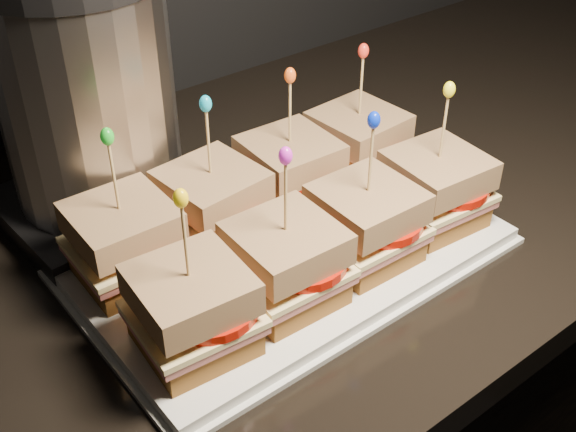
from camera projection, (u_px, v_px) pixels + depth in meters
cabinet at (393, 379)px, 1.24m from camera, size 2.37×0.63×0.88m
granite_slab at (422, 148)px, 0.98m from camera, size 2.41×0.67×0.04m
platter at (288, 252)px, 0.75m from camera, size 0.42×0.26×0.02m
platter_rim at (288, 257)px, 0.75m from camera, size 0.43×0.27×0.01m
sandwich_0_bread_bot at (128, 264)px, 0.70m from camera, size 0.09×0.09×0.02m
sandwich_0_ham at (126, 251)px, 0.69m from camera, size 0.10×0.10×0.01m
sandwich_0_cheese at (125, 245)px, 0.68m from camera, size 0.10×0.10×0.01m
sandwich_0_tomato at (139, 237)px, 0.68m from camera, size 0.09×0.09×0.01m
sandwich_0_bread_top at (121, 222)px, 0.67m from camera, size 0.09×0.09×0.03m
sandwich_0_pick at (115, 181)px, 0.64m from camera, size 0.00×0.00×0.09m
sandwich_0_frill at (107, 137)px, 0.62m from camera, size 0.01×0.01×0.02m
sandwich_1_bread_bot at (215, 226)px, 0.75m from camera, size 0.10×0.10×0.02m
sandwich_1_ham at (214, 214)px, 0.74m from camera, size 0.11×0.10×0.01m
sandwich_1_cheese at (213, 208)px, 0.73m from camera, size 0.11×0.10×0.01m
sandwich_1_tomato at (226, 200)px, 0.73m from camera, size 0.09×0.09×0.01m
sandwich_1_bread_top at (212, 186)px, 0.72m from camera, size 0.10×0.10×0.03m
sandwich_1_pick at (209, 146)px, 0.69m from camera, size 0.00×0.00×0.09m
sandwich_1_frill at (206, 104)px, 0.67m from camera, size 0.01×0.01×0.02m
sandwich_2_bread_bot at (290, 193)px, 0.80m from camera, size 0.09×0.09×0.02m
sandwich_2_ham at (290, 181)px, 0.79m from camera, size 0.10×0.10×0.01m
sandwich_2_cheese at (290, 175)px, 0.78m from camera, size 0.10×0.10×0.01m
sandwich_2_tomato at (302, 168)px, 0.78m from camera, size 0.09×0.09×0.01m
sandwich_2_bread_top at (290, 154)px, 0.77m from camera, size 0.09×0.09×0.03m
sandwich_2_pick at (290, 116)px, 0.74m from camera, size 0.00×0.00×0.09m
sandwich_2_frill at (290, 75)px, 0.72m from camera, size 0.01×0.01×0.02m
sandwich_3_bread_bot at (356, 164)px, 0.85m from camera, size 0.09×0.09×0.02m
sandwich_3_ham at (357, 152)px, 0.84m from camera, size 0.10×0.10×0.01m
sandwich_3_cheese at (357, 147)px, 0.84m from camera, size 0.10×0.10×0.01m
sandwich_3_tomato at (369, 140)px, 0.83m from camera, size 0.09×0.09×0.01m
sandwich_3_bread_top at (359, 126)px, 0.82m from camera, size 0.09×0.09×0.03m
sandwich_3_pick at (361, 90)px, 0.79m from camera, size 0.00×0.00×0.09m
sandwich_3_frill at (363, 51)px, 0.77m from camera, size 0.01×0.01×0.02m
sandwich_4_bread_bot at (195, 334)px, 0.62m from camera, size 0.10×0.10×0.02m
sandwich_4_ham at (193, 320)px, 0.61m from camera, size 0.10×0.10×0.01m
sandwich_4_cheese at (193, 314)px, 0.61m from camera, size 0.11×0.10×0.01m
sandwich_4_tomato at (208, 305)px, 0.61m from camera, size 0.09×0.09×0.01m
sandwich_4_bread_top at (190, 289)px, 0.59m from camera, size 0.10×0.10×0.03m
sandwich_4_pick at (186, 246)px, 0.57m from camera, size 0.00×0.00×0.09m
sandwich_4_frill at (181, 198)px, 0.54m from camera, size 0.01×0.01×0.02m
sandwich_5_bread_bot at (286, 286)px, 0.67m from camera, size 0.09×0.09×0.02m
sandwich_5_ham at (286, 273)px, 0.66m from camera, size 0.10×0.10×0.01m
sandwich_5_cheese at (286, 267)px, 0.66m from camera, size 0.10×0.10×0.01m
sandwich_5_tomato at (300, 259)px, 0.66m from camera, size 0.09×0.09×0.01m
sandwich_5_bread_top at (286, 243)px, 0.64m from camera, size 0.09×0.09×0.03m
sandwich_5_pick at (286, 201)px, 0.62m from camera, size 0.00×0.00×0.09m
sandwich_5_frill at (286, 156)px, 0.59m from camera, size 0.01×0.01×0.02m
sandwich_6_bread_bot at (364, 245)px, 0.72m from camera, size 0.09×0.09×0.02m
sandwich_6_ham at (365, 232)px, 0.71m from camera, size 0.10×0.10×0.01m
sandwich_6_cheese at (366, 227)px, 0.71m from camera, size 0.10×0.10×0.01m
sandwich_6_tomato at (379, 219)px, 0.71m from camera, size 0.09×0.09×0.01m
sandwich_6_bread_top at (367, 204)px, 0.69m from camera, size 0.09×0.09×0.03m
sandwich_6_pick at (370, 163)px, 0.67m from camera, size 0.00×0.00×0.09m
sandwich_6_frill at (374, 120)px, 0.64m from camera, size 0.01×0.01×0.02m
sandwich_7_bread_bot at (432, 210)px, 0.77m from camera, size 0.10×0.10×0.02m
sandwich_7_ham at (434, 197)px, 0.76m from camera, size 0.10×0.10×0.01m
sandwich_7_cheese at (435, 192)px, 0.76m from camera, size 0.11×0.10×0.01m
sandwich_7_tomato at (448, 184)px, 0.76m from camera, size 0.09×0.09×0.01m
sandwich_7_bread_top at (438, 170)px, 0.74m from camera, size 0.10×0.10×0.03m
sandwich_7_pick at (443, 131)px, 0.72m from camera, size 0.00×0.00×0.09m
sandwich_7_frill at (449, 90)px, 0.69m from camera, size 0.01×0.01×0.02m
appliance_base at (106, 200)px, 0.82m from camera, size 0.23×0.19×0.03m
appliance_body at (87, 96)px, 0.74m from camera, size 0.18×0.18×0.23m
appliance at (88, 100)px, 0.74m from camera, size 0.22×0.18×0.28m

